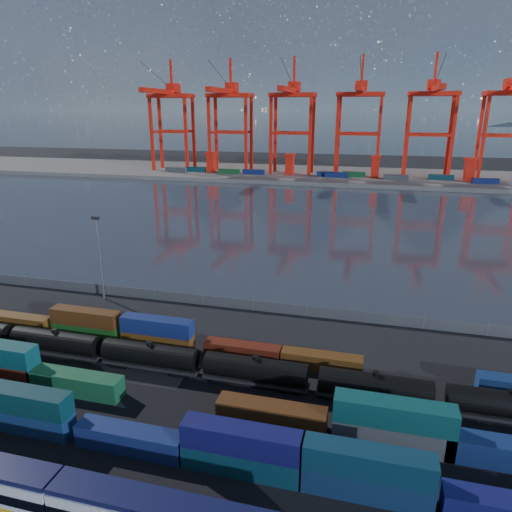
# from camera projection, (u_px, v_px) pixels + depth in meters

# --- Properties ---
(ground) EXTENTS (700.00, 700.00, 0.00)m
(ground) POSITION_uv_depth(u_px,v_px,m) (198.00, 398.00, 58.99)
(ground) COLOR black
(ground) RESTS_ON ground
(harbor_water) EXTENTS (700.00, 700.00, 0.00)m
(harbor_water) POSITION_uv_depth(u_px,v_px,m) (311.00, 219.00, 155.78)
(harbor_water) COLOR #272D38
(harbor_water) RESTS_ON ground
(far_quay) EXTENTS (700.00, 70.00, 2.00)m
(far_quay) POSITION_uv_depth(u_px,v_px,m) (337.00, 175.00, 252.28)
(far_quay) COLOR #514F4C
(far_quay) RESTS_ON ground
(distant_mountains) EXTENTS (2470.00, 1100.00, 520.00)m
(distant_mountains) POSITION_uv_depth(u_px,v_px,m) (398.00, 49.00, 1451.67)
(distant_mountains) COLOR #1E2630
(distant_mountains) RESTS_ON ground
(container_row_south) EXTENTS (139.91, 2.50, 5.33)m
(container_row_south) POSITION_uv_depth(u_px,v_px,m) (74.00, 421.00, 51.05)
(container_row_south) COLOR #3F4244
(container_row_south) RESTS_ON ground
(container_row_mid) EXTENTS (142.33, 2.64, 5.62)m
(container_row_mid) POSITION_uv_depth(u_px,v_px,m) (132.00, 388.00, 57.64)
(container_row_mid) COLOR #424647
(container_row_mid) RESTS_ON ground
(container_row_north) EXTENTS (114.77, 2.35, 5.00)m
(container_row_north) POSITION_uv_depth(u_px,v_px,m) (198.00, 343.00, 69.45)
(container_row_north) COLOR navy
(container_row_north) RESTS_ON ground
(tanker_string) EXTENTS (92.01, 3.12, 4.46)m
(tanker_string) POSITION_uv_depth(u_px,v_px,m) (201.00, 363.00, 62.92)
(tanker_string) COLOR black
(tanker_string) RESTS_ON ground
(waterfront_fence) EXTENTS (160.12, 0.12, 2.20)m
(waterfront_fence) POSITION_uv_depth(u_px,v_px,m) (253.00, 305.00, 84.49)
(waterfront_fence) COLOR #595B5E
(waterfront_fence) RESTS_ON ground
(yard_light_mast) EXTENTS (1.60, 0.40, 16.60)m
(yard_light_mast) POSITION_uv_depth(u_px,v_px,m) (99.00, 254.00, 87.27)
(yard_light_mast) COLOR slate
(yard_light_mast) RESTS_ON ground
(gantry_cranes) EXTENTS (198.98, 46.04, 62.35)m
(gantry_cranes) POSITION_uv_depth(u_px,v_px,m) (326.00, 105.00, 236.56)
(gantry_cranes) COLOR red
(gantry_cranes) RESTS_ON ground
(quay_containers) EXTENTS (172.58, 10.99, 2.60)m
(quay_containers) POSITION_uv_depth(u_px,v_px,m) (314.00, 174.00, 240.79)
(quay_containers) COLOR navy
(quay_containers) RESTS_ON far_quay
(straddle_carriers) EXTENTS (140.00, 7.00, 11.10)m
(straddle_carriers) POSITION_uv_depth(u_px,v_px,m) (332.00, 165.00, 241.57)
(straddle_carriers) COLOR red
(straddle_carriers) RESTS_ON far_quay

